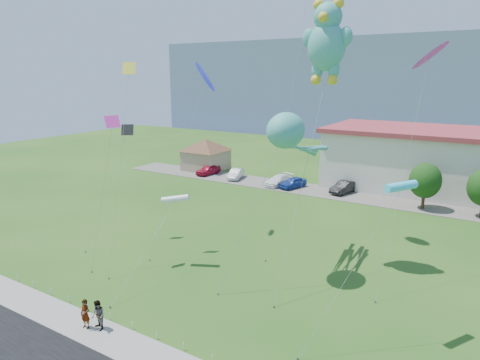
% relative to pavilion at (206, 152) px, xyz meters
% --- Properties ---
extents(ground, '(160.00, 160.00, 0.00)m').
position_rel_pavilion_xyz_m(ground, '(24.00, -38.00, -3.02)').
color(ground, '#1F4E15').
rests_on(ground, ground).
extents(sidewalk, '(80.00, 2.50, 0.10)m').
position_rel_pavilion_xyz_m(sidewalk, '(24.00, -40.75, -2.97)').
color(sidewalk, gray).
rests_on(sidewalk, ground).
extents(parking_strip, '(70.00, 6.00, 0.06)m').
position_rel_pavilion_xyz_m(parking_strip, '(24.00, -3.00, -2.99)').
color(parking_strip, '#59544C').
rests_on(parking_strip, ground).
extents(hill_ridge, '(160.00, 50.00, 25.00)m').
position_rel_pavilion_xyz_m(hill_ridge, '(24.00, 82.00, 9.48)').
color(hill_ridge, slate).
rests_on(hill_ridge, ground).
extents(pavilion, '(9.20, 9.20, 5.00)m').
position_rel_pavilion_xyz_m(pavilion, '(0.00, 0.00, 0.00)').
color(pavilion, tan).
rests_on(pavilion, ground).
extents(rope_fence, '(26.05, 0.05, 0.50)m').
position_rel_pavilion_xyz_m(rope_fence, '(24.00, -39.30, -2.77)').
color(rope_fence, white).
rests_on(rope_fence, ground).
extents(tree_near, '(3.60, 3.60, 5.47)m').
position_rel_pavilion_xyz_m(tree_near, '(34.00, -4.00, 0.36)').
color(tree_near, '#3F2B19').
rests_on(tree_near, ground).
extents(pedestrian_left, '(0.71, 0.50, 1.87)m').
position_rel_pavilion_xyz_m(pedestrian_left, '(20.60, -40.77, -1.99)').
color(pedestrian_left, gray).
rests_on(pedestrian_left, sidewalk).
extents(pedestrian_right, '(1.07, 0.93, 1.88)m').
position_rel_pavilion_xyz_m(pedestrian_right, '(21.40, -40.48, -1.98)').
color(pedestrian_right, gray).
rests_on(pedestrian_right, sidewalk).
extents(parked_car_red, '(2.33, 4.66, 1.52)m').
position_rel_pavilion_xyz_m(parked_car_red, '(2.51, -2.84, -2.20)').
color(parked_car_red, '#AF1530').
rests_on(parked_car_red, parking_strip).
extents(parked_car_silver, '(2.72, 4.74, 1.48)m').
position_rel_pavilion_xyz_m(parked_car_silver, '(7.63, -2.89, -2.23)').
color(parked_car_silver, silver).
rests_on(parked_car_silver, parking_strip).
extents(parked_car_white, '(2.91, 5.29, 1.45)m').
position_rel_pavilion_xyz_m(parked_car_white, '(14.95, -3.17, -2.24)').
color(parked_car_white, white).
rests_on(parked_car_white, parking_strip).
extents(parked_car_blue, '(2.94, 4.67, 1.48)m').
position_rel_pavilion_xyz_m(parked_car_blue, '(17.20, -3.39, -2.22)').
color(parked_car_blue, '#1B3C95').
rests_on(parked_car_blue, parking_strip).
extents(parked_car_black, '(2.67, 4.92, 1.54)m').
position_rel_pavilion_xyz_m(parked_car_black, '(23.99, -2.24, -2.19)').
color(parked_car_black, black).
rests_on(parked_car_black, parking_strip).
extents(octopus_kite, '(3.67, 11.80, 12.56)m').
position_rel_pavilion_xyz_m(octopus_kite, '(27.39, -26.38, 7.54)').
color(octopus_kite, teal).
rests_on(octopus_kite, ground).
extents(teddy_bear_kite, '(3.91, 10.39, 20.66)m').
position_rel_pavilion_xyz_m(teddy_bear_kite, '(28.69, -23.44, 14.70)').
color(teddy_bear_kite, teal).
rests_on(teddy_bear_kite, ground).
extents(small_kite_white, '(1.06, 9.10, 5.96)m').
position_rel_pavilion_xyz_m(small_kite_white, '(19.19, -30.46, 2.46)').
color(small_kite_white, white).
rests_on(small_kite_white, ground).
extents(small_kite_yellow, '(3.60, 6.94, 16.14)m').
position_rel_pavilion_xyz_m(small_kite_yellow, '(14.09, -30.05, 10.56)').
color(small_kite_yellow, yellow).
rests_on(small_kite_yellow, ground).
extents(small_kite_black, '(1.29, 6.22, 10.67)m').
position_rel_pavilion_xyz_m(small_kite_black, '(11.22, -28.11, 6.09)').
color(small_kite_black, black).
rests_on(small_kite_black, ground).
extents(small_kite_pink, '(1.29, 3.72, 12.06)m').
position_rel_pavilion_xyz_m(small_kite_pink, '(14.73, -32.69, 7.31)').
color(small_kite_pink, '#CC2D97').
rests_on(small_kite_pink, ground).
extents(small_kite_cyan, '(3.87, 6.49, 9.57)m').
position_rel_pavilion_xyz_m(small_kite_cyan, '(36.37, -31.39, 6.03)').
color(small_kite_cyan, '#38DAFE').
rests_on(small_kite_cyan, ground).
extents(small_kite_purple, '(1.80, 9.34, 17.29)m').
position_rel_pavilion_xyz_m(small_kite_purple, '(35.45, -19.90, 13.18)').
color(small_kite_purple, '#CF36D8').
rests_on(small_kite_purple, ground).
extents(small_kite_blue, '(1.80, 9.98, 15.68)m').
position_rel_pavilion_xyz_m(small_kite_blue, '(16.37, -22.34, 11.63)').
color(small_kite_blue, '#2931EC').
rests_on(small_kite_blue, ground).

